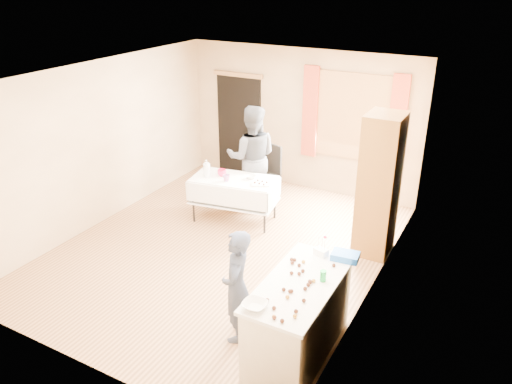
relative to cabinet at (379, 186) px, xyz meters
The scene contains 29 objects.
floor 2.48m from the cabinet, 152.81° to the right, with size 4.50×5.50×0.02m, color #9E7047.
ceiling 2.73m from the cabinet, 152.81° to the right, with size 4.50×5.50×0.02m, color white.
wall_back 2.65m from the cabinet, 138.87° to the left, with size 4.50×0.02×2.60m, color tan.
wall_front 4.28m from the cabinet, 117.75° to the right, with size 4.50×0.02×2.60m, color tan.
wall_left 4.38m from the cabinet, 166.47° to the right, with size 0.02×5.50×2.60m, color tan.
wall_right 1.09m from the cabinet, 75.21° to the right, with size 0.02×5.50×2.60m, color tan.
window_frame 2.02m from the cabinet, 120.25° to the left, with size 1.32×0.06×1.52m, color olive.
window_pane 2.00m from the cabinet, 120.47° to the left, with size 1.20×0.02×1.40m, color white.
curtain_left 2.46m from the cabinet, 137.05° to the left, with size 0.28×0.06×1.65m, color #A63A23.
curtain_right 1.72m from the cabinet, 97.26° to the left, with size 0.28×0.06×1.65m, color #A63A23.
doorway 3.71m from the cabinet, 152.57° to the left, with size 0.95×0.04×2.00m, color black.
door_lintel 3.82m from the cabinet, 152.98° to the left, with size 1.05×0.06×0.08m, color olive.
cabinet is the anchor object (origin of this frame).
counter 2.58m from the cabinet, 92.28° to the right, with size 0.71×1.49×0.91m.
party_table 2.40m from the cabinet, behind, with size 1.49×0.94×0.75m.
chair 2.53m from the cabinet, 158.53° to the left, with size 0.52×0.52×1.00m.
girl 2.75m from the cabinet, 107.36° to the right, with size 0.46×0.57×1.35m, color #252C40.
woman 2.40m from the cabinet, 167.80° to the left, with size 1.09×1.01×1.81m, color black.
soda_can 2.38m from the cabinet, 87.70° to the right, with size 0.07×0.07×0.12m, color #16802F.
mixing_bowl 3.12m from the cabinet, 95.74° to the right, with size 0.24×0.24×0.06m, color white.
foam_block 1.91m from the cabinet, 93.36° to the right, with size 0.15×0.10×0.08m, color white.
blue_basket 1.87m from the cabinet, 85.19° to the right, with size 0.30×0.20×0.08m, color blue.
pitcher 2.76m from the cabinet, behind, with size 0.11×0.11×0.22m, color silver.
cup_red 2.56m from the cabinet, behind, with size 0.16×0.16×0.11m, color #DF1240.
cup_rainbow 2.40m from the cabinet, behind, with size 0.13×0.13×0.11m, color red.
small_bowl 2.09m from the cabinet, behind, with size 0.16×0.16×0.05m, color white.
pastry_tray 1.85m from the cabinet, behind, with size 0.28×0.20×0.02m, color white.
bottle 2.92m from the cabinet, behind, with size 0.09×0.09×0.18m, color white.
cake_balls 2.63m from the cabinet, 92.22° to the right, with size 0.49×1.15×0.04m.
Camera 1 is at (3.54, -5.48, 3.88)m, focal length 35.00 mm.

